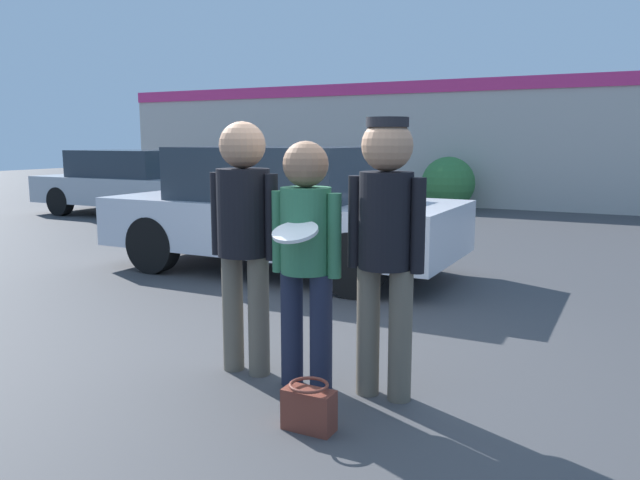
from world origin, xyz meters
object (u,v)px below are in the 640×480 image
object	(u,v)px
person_right	(386,231)
shrub	(448,183)
person_middle_with_frisbee	(306,245)
person_left	(244,224)
parked_car_near	(280,209)
parked_car_far	(132,183)
handbag	(309,408)

from	to	relation	value
person_right	shrub	bearing A→B (deg)	103.65
person_middle_with_frisbee	person_right	world-z (taller)	person_right
person_left	parked_car_near	world-z (taller)	person_left
person_right	person_left	bearing A→B (deg)	-177.91
person_left	shrub	distance (m)	11.04
parked_car_far	handbag	bearing A→B (deg)	-41.37
parked_car_near	parked_car_far	xyz separation A→B (m)	(-5.91, 3.60, -0.07)
parked_car_far	handbag	world-z (taller)	parked_car_far
handbag	parked_car_far	bearing A→B (deg)	138.63
parked_car_near	person_middle_with_frisbee	bearing A→B (deg)	-56.58
person_left	person_middle_with_frisbee	size ratio (longest dim) A/B	1.08
person_left	person_right	bearing A→B (deg)	2.09
parked_car_far	shrub	size ratio (longest dim) A/B	3.58
person_left	handbag	bearing A→B (deg)	-35.91
person_right	parked_car_far	bearing A→B (deg)	141.88
parked_car_near	parked_car_far	bearing A→B (deg)	148.65
shrub	handbag	world-z (taller)	shrub
parked_car_near	handbag	size ratio (longest dim) A/B	14.74
person_middle_with_frisbee	parked_car_far	distance (m)	10.49
parked_car_near	parked_car_far	size ratio (longest dim) A/B	0.98
person_left	person_middle_with_frisbee	distance (m)	0.53
person_left	handbag	distance (m)	1.39
person_middle_with_frisbee	person_right	distance (m)	0.54
parked_car_far	handbag	distance (m)	11.10
person_right	parked_car_near	distance (m)	4.06
parked_car_far	person_middle_with_frisbee	bearing A→B (deg)	-40.26
person_middle_with_frisbee	parked_car_far	bearing A→B (deg)	139.74
person_right	parked_car_near	size ratio (longest dim) A/B	0.40
person_left	parked_car_far	world-z (taller)	person_left
parked_car_near	shrub	xyz separation A→B (m)	(-0.03, 7.79, -0.16)
person_right	handbag	world-z (taller)	person_right
person_right	parked_car_far	size ratio (longest dim) A/B	0.40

